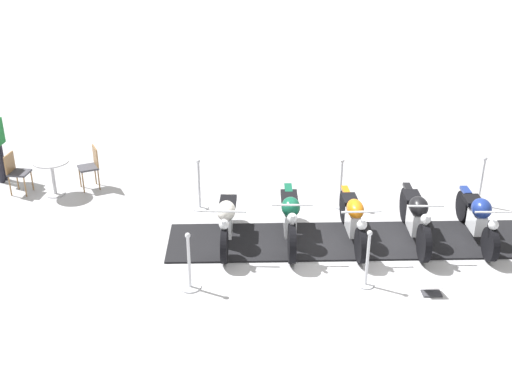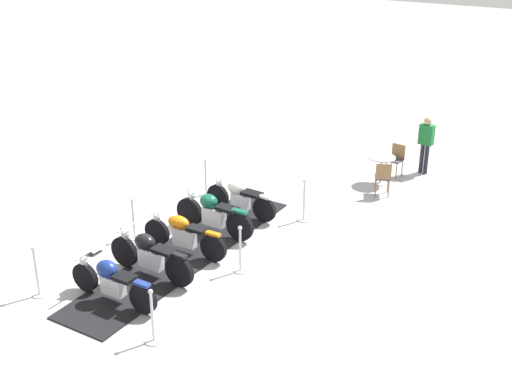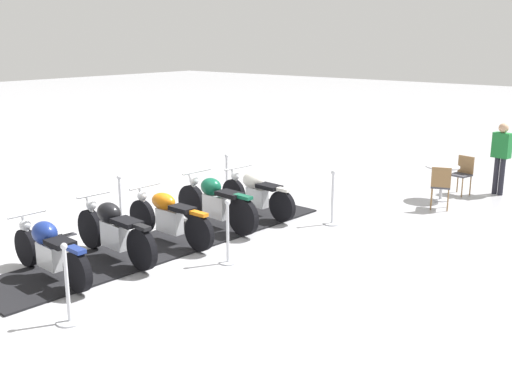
{
  "view_description": "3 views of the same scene",
  "coord_description": "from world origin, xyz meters",
  "px_view_note": "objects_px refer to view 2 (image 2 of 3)",
  "views": [
    {
      "loc": [
        -10.13,
        2.61,
        5.86
      ],
      "look_at": [
        0.83,
        1.72,
        0.7
      ],
      "focal_mm": 44.39,
      "sensor_mm": 36.0,
      "label": 1
    },
    {
      "loc": [
        7.71,
        -11.05,
        7.41
      ],
      "look_at": [
        0.67,
        2.12,
        0.83
      ],
      "focal_mm": 47.79,
      "sensor_mm": 36.0,
      "label": 2
    },
    {
      "loc": [
        7.77,
        -7.07,
        3.61
      ],
      "look_at": [
        1.36,
        0.77,
        1.02
      ],
      "focal_mm": 42.88,
      "sensor_mm": 36.0,
      "label": 3
    }
  ],
  "objects_px": {
    "motorcycle_black": "(150,254)",
    "cafe_chair_near_table": "(396,158)",
    "stanchion_right_mid": "(134,224)",
    "cafe_chair_across_table": "(383,176)",
    "motorcycle_copper": "(183,233)",
    "motorcycle_navy": "(111,280)",
    "motorcycle_cream": "(239,197)",
    "bystander_person": "(426,140)",
    "motorcycle_forest": "(213,213)",
    "stanchion_right_front": "(206,184)",
    "stanchion_left_front": "(304,207)",
    "stanchion_left_rear": "(153,326)",
    "stanchion_left_mid": "(240,255)",
    "info_placard": "(95,251)",
    "stanchion_right_rear": "(37,278)",
    "cafe_table": "(382,164)"
  },
  "relations": [
    {
      "from": "info_placard",
      "to": "stanchion_left_rear",
      "type": "bearing_deg",
      "value": -120.18
    },
    {
      "from": "stanchion_left_rear",
      "to": "stanchion_left_front",
      "type": "bearing_deg",
      "value": 86.83
    },
    {
      "from": "motorcycle_black",
      "to": "stanchion_right_rear",
      "type": "relative_size",
      "value": 1.96
    },
    {
      "from": "motorcycle_navy",
      "to": "stanchion_right_front",
      "type": "relative_size",
      "value": 2.06
    },
    {
      "from": "motorcycle_forest",
      "to": "motorcycle_navy",
      "type": "distance_m",
      "value": 3.47
    },
    {
      "from": "info_placard",
      "to": "motorcycle_navy",
      "type": "bearing_deg",
      "value": -126.84
    },
    {
      "from": "stanchion_left_mid",
      "to": "cafe_table",
      "type": "height_order",
      "value": "stanchion_left_mid"
    },
    {
      "from": "motorcycle_cream",
      "to": "cafe_chair_near_table",
      "type": "bearing_deg",
      "value": -114.5
    },
    {
      "from": "motorcycle_copper",
      "to": "cafe_chair_near_table",
      "type": "bearing_deg",
      "value": -110.57
    },
    {
      "from": "stanchion_right_mid",
      "to": "motorcycle_forest",
      "type": "bearing_deg",
      "value": 35.57
    },
    {
      "from": "motorcycle_forest",
      "to": "cafe_chair_near_table",
      "type": "height_order",
      "value": "motorcycle_forest"
    },
    {
      "from": "stanchion_left_mid",
      "to": "stanchion_right_front",
      "type": "bearing_deg",
      "value": 132.16
    },
    {
      "from": "motorcycle_black",
      "to": "cafe_chair_near_table",
      "type": "distance_m",
      "value": 8.37
    },
    {
      "from": "motorcycle_black",
      "to": "cafe_chair_near_table",
      "type": "relative_size",
      "value": 2.43
    },
    {
      "from": "stanchion_left_rear",
      "to": "cafe_chair_near_table",
      "type": "distance_m",
      "value": 9.81
    },
    {
      "from": "motorcycle_forest",
      "to": "stanchion_right_front",
      "type": "bearing_deg",
      "value": -49.04
    },
    {
      "from": "stanchion_right_mid",
      "to": "stanchion_right_rear",
      "type": "xyz_separation_m",
      "value": [
        -0.16,
        -2.9,
        0.04
      ]
    },
    {
      "from": "stanchion_left_front",
      "to": "cafe_chair_near_table",
      "type": "bearing_deg",
      "value": 74.6
    },
    {
      "from": "cafe_chair_near_table",
      "to": "cafe_chair_across_table",
      "type": "height_order",
      "value": "cafe_chair_across_table"
    },
    {
      "from": "motorcycle_black",
      "to": "motorcycle_forest",
      "type": "bearing_deg",
      "value": -88.22
    },
    {
      "from": "cafe_chair_near_table",
      "to": "motorcycle_cream",
      "type": "bearing_deg",
      "value": -19.15
    },
    {
      "from": "stanchion_right_mid",
      "to": "cafe_table",
      "type": "height_order",
      "value": "stanchion_right_mid"
    },
    {
      "from": "stanchion_right_mid",
      "to": "stanchion_right_front",
      "type": "height_order",
      "value": "stanchion_right_mid"
    },
    {
      "from": "info_placard",
      "to": "motorcycle_forest",
      "type": "bearing_deg",
      "value": -38.35
    },
    {
      "from": "motorcycle_black",
      "to": "bystander_person",
      "type": "relative_size",
      "value": 1.3
    },
    {
      "from": "motorcycle_navy",
      "to": "stanchion_left_rear",
      "type": "xyz_separation_m",
      "value": [
        1.47,
        -0.67,
        -0.16
      ]
    },
    {
      "from": "stanchion_right_mid",
      "to": "motorcycle_navy",
      "type": "bearing_deg",
      "value": -61.48
    },
    {
      "from": "motorcycle_cream",
      "to": "cafe_chair_near_table",
      "type": "height_order",
      "value": "motorcycle_cream"
    },
    {
      "from": "motorcycle_cream",
      "to": "stanchion_left_mid",
      "type": "height_order",
      "value": "stanchion_left_mid"
    },
    {
      "from": "motorcycle_navy",
      "to": "bystander_person",
      "type": "relative_size",
      "value": 1.26
    },
    {
      "from": "motorcycle_cream",
      "to": "stanchion_left_front",
      "type": "bearing_deg",
      "value": -155.77
    },
    {
      "from": "motorcycle_cream",
      "to": "stanchion_right_mid",
      "type": "distance_m",
      "value": 2.73
    },
    {
      "from": "motorcycle_forest",
      "to": "cafe_table",
      "type": "xyz_separation_m",
      "value": [
        2.5,
        4.77,
        0.06
      ]
    },
    {
      "from": "bystander_person",
      "to": "motorcycle_black",
      "type": "bearing_deg",
      "value": -13.11
    },
    {
      "from": "motorcycle_copper",
      "to": "motorcycle_navy",
      "type": "xyz_separation_m",
      "value": [
        -0.13,
        -2.31,
        -0.02
      ]
    },
    {
      "from": "cafe_chair_near_table",
      "to": "stanchion_right_rear",
      "type": "bearing_deg",
      "value": -12.98
    },
    {
      "from": "stanchion_right_mid",
      "to": "info_placard",
      "type": "relative_size",
      "value": 3.21
    },
    {
      "from": "cafe_table",
      "to": "cafe_chair_across_table",
      "type": "height_order",
      "value": "cafe_chair_across_table"
    },
    {
      "from": "stanchion_right_front",
      "to": "stanchion_right_rear",
      "type": "bearing_deg",
      "value": -93.17
    },
    {
      "from": "motorcycle_copper",
      "to": "stanchion_left_front",
      "type": "xyz_separation_m",
      "value": [
        1.67,
        2.81,
        -0.16
      ]
    },
    {
      "from": "stanchion_left_front",
      "to": "cafe_table",
      "type": "xyz_separation_m",
      "value": [
        0.92,
        3.11,
        0.25
      ]
    },
    {
      "from": "stanchion_left_rear",
      "to": "stanchion_left_mid",
      "type": "xyz_separation_m",
      "value": [
        0.16,
        2.9,
        0.05
      ]
    },
    {
      "from": "info_placard",
      "to": "cafe_table",
      "type": "height_order",
      "value": "cafe_table"
    },
    {
      "from": "motorcycle_copper",
      "to": "stanchion_right_front",
      "type": "relative_size",
      "value": 2.1
    },
    {
      "from": "stanchion_right_mid",
      "to": "cafe_chair_across_table",
      "type": "bearing_deg",
      "value": 49.74
    },
    {
      "from": "motorcycle_navy",
      "to": "stanchion_left_rear",
      "type": "bearing_deg",
      "value": 159.37
    },
    {
      "from": "stanchion_right_rear",
      "to": "stanchion_left_rear",
      "type": "bearing_deg",
      "value": -3.17
    },
    {
      "from": "bystander_person",
      "to": "cafe_chair_near_table",
      "type": "bearing_deg",
      "value": -42.88
    },
    {
      "from": "bystander_person",
      "to": "stanchion_right_front",
      "type": "bearing_deg",
      "value": -38.27
    },
    {
      "from": "motorcycle_navy",
      "to": "cafe_chair_across_table",
      "type": "relative_size",
      "value": 2.26
    }
  ]
}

